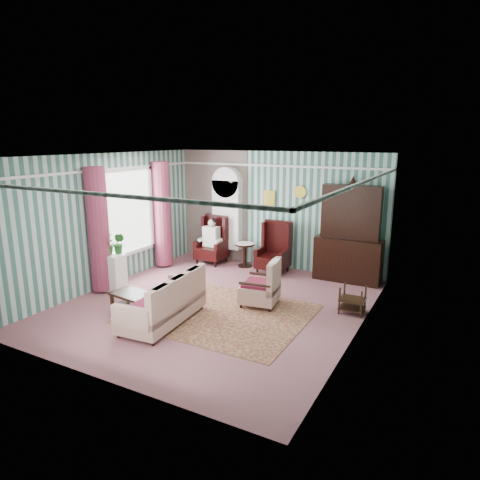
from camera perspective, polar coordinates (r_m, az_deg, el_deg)
The scene contains 17 objects.
floor at distance 8.54m, azimuth -3.35°, elevation -8.68°, with size 6.00×6.00×0.00m, color #94565C.
room_shell at distance 8.48m, azimuth -6.49°, elevation 5.19°, with size 5.53×6.02×2.91m.
bookcase at distance 11.23m, azimuth -1.73°, elevation 2.73°, with size 0.80×0.28×2.24m, color silver.
dresser_hutch at distance 9.92m, azimuth 14.41°, elevation 1.21°, with size 1.50×0.56×2.36m, color black.
wingback_left at distance 11.14m, azimuth -3.83°, elevation 0.01°, with size 0.76×0.80×1.25m, color black.
wingback_right at distance 10.34m, azimuth 4.43°, elevation -1.07°, with size 0.76×0.80×1.25m, color black.
seated_woman at distance 11.15m, azimuth -3.82°, elevation -0.17°, with size 0.44×0.40×1.18m, color beige, non-canonical shape.
round_side_table at distance 10.91m, azimuth 0.63°, elevation -2.02°, with size 0.50×0.50×0.60m, color black.
nest_table at distance 8.34m, azimuth 14.77°, elevation -7.67°, with size 0.45×0.38×0.54m, color black.
plant_stand at distance 9.61m, azimuth -16.68°, elevation -4.15°, with size 0.55×0.35×0.80m, color silver.
rug at distance 8.15m, azimuth -2.64°, elevation -9.72°, with size 3.20×2.60×0.01m, color #471C17.
sofa at distance 7.73m, azimuth -10.35°, elevation -7.62°, with size 1.82×0.95×0.92m, color beige.
floral_armchair at distance 8.38m, azimuth 2.64°, elevation -5.39°, with size 0.77×0.71×1.02m, color #C0B894.
coffee_table at distance 8.39m, azimuth -14.05°, elevation -8.11°, with size 0.83×0.50×0.38m, color black.
potted_plant_a at distance 9.43m, azimuth -17.20°, elevation -0.68°, with size 0.37×0.32×0.41m, color #25581B.
potted_plant_b at distance 9.46m, azimuth -15.85°, elevation -0.42°, with size 0.25×0.20×0.45m, color #204B17.
potted_plant_c at distance 9.55m, azimuth -17.22°, elevation -0.44°, with size 0.24×0.24×0.44m, color #1D4816.
Camera 1 is at (4.17, -6.72, 3.22)m, focal length 32.00 mm.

